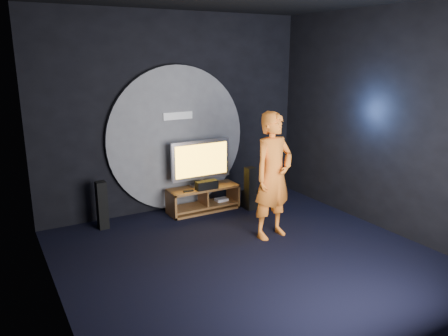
# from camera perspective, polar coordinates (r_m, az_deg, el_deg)

# --- Properties ---
(floor) EXTENTS (5.00, 5.00, 0.00)m
(floor) POSITION_cam_1_polar(r_m,az_deg,el_deg) (6.26, 3.39, -11.71)
(floor) COLOR black
(floor) RESTS_ON ground
(back_wall) EXTENTS (5.00, 0.04, 3.50)m
(back_wall) POSITION_cam_1_polar(r_m,az_deg,el_deg) (7.88, -6.37, 7.11)
(back_wall) COLOR black
(back_wall) RESTS_ON ground
(front_wall) EXTENTS (5.00, 0.04, 3.50)m
(front_wall) POSITION_cam_1_polar(r_m,az_deg,el_deg) (3.91, 24.08, -1.93)
(front_wall) COLOR black
(front_wall) RESTS_ON ground
(left_wall) EXTENTS (0.04, 5.00, 3.50)m
(left_wall) POSITION_cam_1_polar(r_m,az_deg,el_deg) (4.83, -22.04, 1.29)
(left_wall) COLOR black
(left_wall) RESTS_ON ground
(right_wall) EXTENTS (0.04, 5.00, 3.50)m
(right_wall) POSITION_cam_1_polar(r_m,az_deg,el_deg) (7.35, 20.31, 5.74)
(right_wall) COLOR black
(right_wall) RESTS_ON ground
(wall_disc_panel) EXTENTS (2.60, 0.11, 2.60)m
(wall_disc_panel) POSITION_cam_1_polar(r_m,az_deg,el_deg) (7.90, -6.12, 3.84)
(wall_disc_panel) COLOR #515156
(wall_disc_panel) RESTS_ON ground
(media_console) EXTENTS (1.30, 0.45, 0.45)m
(media_console) POSITION_cam_1_polar(r_m,az_deg,el_deg) (7.97, -2.69, -4.23)
(media_console) COLOR brown
(media_console) RESTS_ON ground
(tv) EXTENTS (1.14, 0.22, 0.84)m
(tv) POSITION_cam_1_polar(r_m,az_deg,el_deg) (7.82, -3.02, 0.87)
(tv) COLOR #A9A8AF
(tv) RESTS_ON media_console
(center_speaker) EXTENTS (0.40, 0.15, 0.15)m
(center_speaker) POSITION_cam_1_polar(r_m,az_deg,el_deg) (7.74, -2.28, -2.24)
(center_speaker) COLOR black
(center_speaker) RESTS_ON media_console
(remote) EXTENTS (0.18, 0.05, 0.02)m
(remote) POSITION_cam_1_polar(r_m,az_deg,el_deg) (7.64, -4.66, -3.01)
(remote) COLOR black
(remote) RESTS_ON media_console
(tower_speaker_left) EXTENTS (0.16, 0.18, 0.79)m
(tower_speaker_left) POSITION_cam_1_polar(r_m,az_deg,el_deg) (7.38, -15.64, -4.70)
(tower_speaker_left) COLOR black
(tower_speaker_left) RESTS_ON ground
(tower_speaker_right) EXTENTS (0.16, 0.18, 0.79)m
(tower_speaker_right) POSITION_cam_1_polar(r_m,az_deg,el_deg) (7.98, 3.42, -2.70)
(tower_speaker_right) COLOR black
(tower_speaker_right) RESTS_ON ground
(subwoofer) EXTENTS (0.29, 0.29, 0.32)m
(subwoofer) POSITION_cam_1_polar(r_m,az_deg,el_deg) (8.13, 3.64, -4.14)
(subwoofer) COLOR black
(subwoofer) RESTS_ON ground
(player) EXTENTS (0.78, 0.57, 1.96)m
(player) POSITION_cam_1_polar(r_m,az_deg,el_deg) (6.68, 6.44, -1.01)
(player) COLOR orange
(player) RESTS_ON ground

